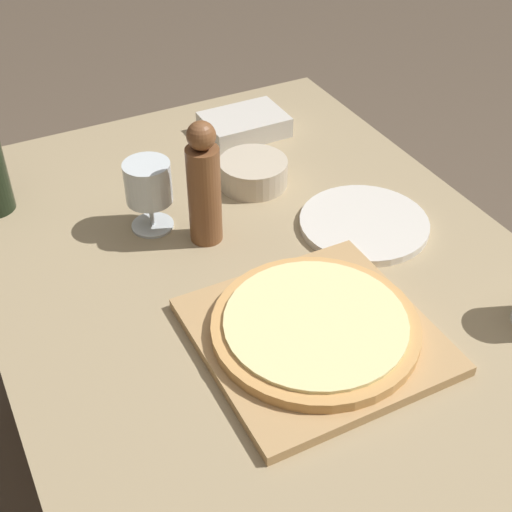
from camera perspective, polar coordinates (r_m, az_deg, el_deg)
name	(u,v)px	position (r m, az deg, el deg)	size (l,w,h in m)	color
dining_table	(289,342)	(1.20, 2.67, -6.86)	(0.89, 1.42, 0.72)	#9E8966
cutting_board	(315,336)	(1.08, 4.72, -6.37)	(0.34, 0.33, 0.02)	tan
pizza	(315,326)	(1.06, 4.77, -5.59)	(0.31, 0.31, 0.02)	tan
pepper_mill	(204,186)	(1.21, -4.19, 5.60)	(0.06, 0.06, 0.23)	brown
wine_glass	(148,185)	(1.26, -8.62, 5.65)	(0.08, 0.08, 0.13)	silver
small_bowl	(253,173)	(1.40, -0.22, 6.69)	(0.13, 0.13, 0.05)	beige
dinner_plate	(364,223)	(1.31, 8.64, 2.59)	(0.23, 0.23, 0.01)	silver
food_container	(244,125)	(1.58, -0.95, 10.47)	(0.18, 0.12, 0.04)	beige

